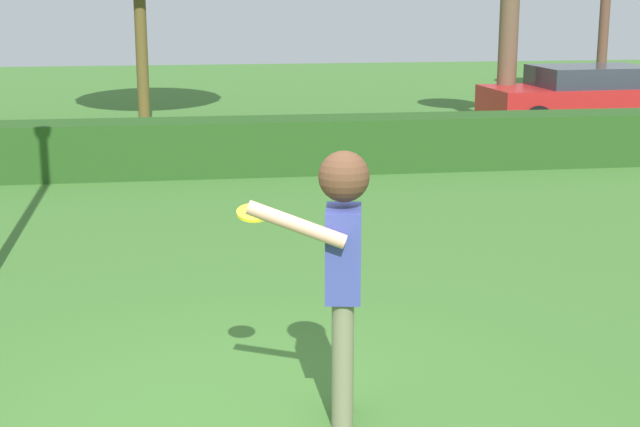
{
  "coord_description": "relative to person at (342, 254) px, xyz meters",
  "views": [
    {
      "loc": [
        -0.43,
        -5.61,
        2.75
      ],
      "look_at": [
        0.56,
        1.03,
        1.15
      ],
      "focal_mm": 53.19,
      "sensor_mm": 36.0,
      "label": 1
    }
  ],
  "objects": [
    {
      "name": "hedge_row",
      "position": [
        -0.55,
        8.62,
        -0.71
      ],
      "size": [
        29.15,
        0.9,
        0.82
      ],
      "primitive_type": "cube",
      "color": "#224919",
      "rests_on": "ground"
    },
    {
      "name": "person",
      "position": [
        0.0,
        0.0,
        0.0
      ],
      "size": [
        0.79,
        0.56,
        1.78
      ],
      "color": "#6F7153",
      "rests_on": "ground"
    },
    {
      "name": "parked_car_red",
      "position": [
        7.14,
        12.29,
        -0.43
      ],
      "size": [
        4.29,
        1.99,
        1.25
      ],
      "color": "#B21E1E",
      "rests_on": "ground"
    },
    {
      "name": "ground_plane",
      "position": [
        -0.55,
        -0.04,
        -1.12
      ],
      "size": [
        60.0,
        60.0,
        0.0
      ],
      "primitive_type": "plane",
      "color": "#3C6C2B"
    },
    {
      "name": "frisbee",
      "position": [
        -0.52,
        0.36,
        0.2
      ],
      "size": [
        0.22,
        0.22,
        0.08
      ],
      "color": "yellow"
    }
  ]
}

